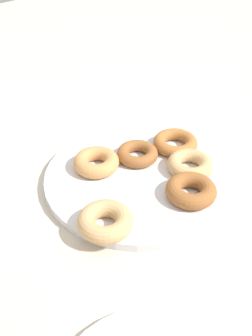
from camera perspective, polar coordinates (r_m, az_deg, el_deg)
The scene contains 8 objects.
ground_plane at distance 0.73m, azimuth 1.72°, elevation -1.83°, with size 2.40×2.40×0.00m, color beige.
donut_plate at distance 0.72m, azimuth 1.73°, elevation -1.36°, with size 0.34×0.34×0.02m, color silver.
donut_0 at distance 0.73m, azimuth -4.27°, elevation 0.85°, with size 0.08×0.08×0.03m, color tan.
donut_1 at distance 0.78m, azimuth 7.07°, elevation 3.60°, with size 0.09×0.09×0.02m, color #AD6B33.
donut_2 at distance 0.67m, azimuth 9.30°, elevation -3.17°, with size 0.09×0.09×0.03m, color #995B2D.
donut_3 at distance 0.73m, azimuth 9.17°, elevation 0.48°, with size 0.08×0.08×0.03m, color tan.
donut_4 at distance 0.61m, azimuth -2.97°, elevation -7.62°, with size 0.09×0.09×0.03m, color tan.
donut_5 at distance 0.75m, azimuth 1.65°, elevation 2.06°, with size 0.08×0.08×0.02m, color #995B2D.
Camera 1 is at (-0.39, 0.40, 0.46)m, focal length 42.57 mm.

